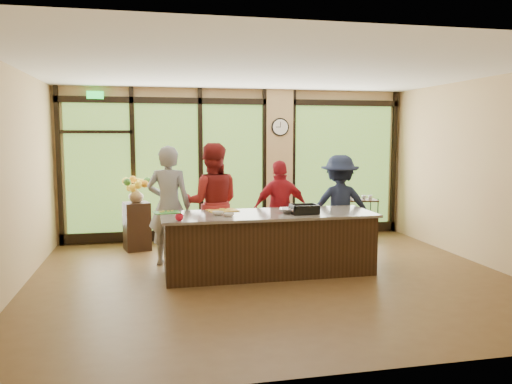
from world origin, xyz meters
name	(u,v)px	position (x,y,z in m)	size (l,w,h in m)	color
floor	(273,278)	(0.00, 0.00, 0.00)	(7.00, 7.00, 0.00)	#52381C
ceiling	(274,70)	(0.00, 0.00, 3.00)	(7.00, 7.00, 0.00)	white
back_wall	(238,164)	(0.00, 3.00, 1.50)	(7.00, 7.00, 0.00)	tan
left_wall	(10,181)	(-3.50, 0.00, 1.50)	(6.00, 6.00, 0.00)	tan
right_wall	(488,173)	(3.50, 0.00, 1.50)	(6.00, 6.00, 0.00)	tan
window_wall	(246,170)	(0.16, 2.95, 1.39)	(6.90, 0.12, 3.00)	tan
island_base	(268,244)	(0.00, 0.30, 0.44)	(3.10, 1.00, 0.88)	black
countertop	(269,214)	(0.00, 0.30, 0.90)	(3.20, 1.10, 0.04)	slate
wall_clock	(280,127)	(0.85, 2.87, 2.25)	(0.36, 0.04, 0.36)	black
cook_left	(169,206)	(-1.45, 1.10, 0.96)	(0.70, 0.46, 1.93)	gray
cook_midleft	(212,203)	(-0.76, 1.13, 0.98)	(0.95, 0.74, 1.96)	maroon
cook_midright	(281,210)	(0.40, 1.12, 0.84)	(0.98, 0.41, 1.67)	#A51924
cook_right	(339,206)	(1.45, 1.10, 0.88)	(1.13, 0.65, 1.75)	#171D32
roasting_pan	(304,211)	(0.51, 0.13, 0.96)	(0.40, 0.31, 0.07)	black
mixing_bowl	(289,211)	(0.30, 0.24, 0.96)	(0.30, 0.30, 0.07)	silver
cutting_board_left	(167,212)	(-1.50, 0.65, 0.93)	(0.39, 0.29, 0.01)	#358530
cutting_board_center	(222,210)	(-0.65, 0.67, 0.93)	(0.45, 0.33, 0.01)	gold
cutting_board_right	(306,209)	(0.66, 0.51, 0.93)	(0.38, 0.29, 0.01)	gold
prep_bowl_near	(218,213)	(-0.77, 0.28, 0.95)	(0.17, 0.17, 0.05)	silver
prep_bowl_mid	(229,215)	(-0.63, 0.14, 0.94)	(0.15, 0.15, 0.05)	silver
prep_bowl_far	(298,207)	(0.59, 0.71, 0.94)	(0.13, 0.13, 0.03)	silver
red_ramekin	(179,218)	(-1.35, -0.11, 0.97)	(0.12, 0.12, 0.09)	red
flower_stand	(137,226)	(-1.99, 2.30, 0.44)	(0.44, 0.44, 0.87)	black
flower_vase	(136,195)	(-1.99, 2.30, 1.01)	(0.27, 0.27, 0.28)	olive
bar_cart	(360,213)	(2.36, 2.29, 0.54)	(0.71, 0.48, 0.90)	black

